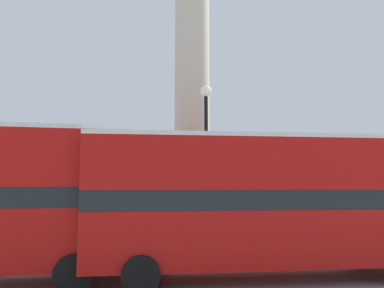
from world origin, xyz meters
The scene contains 5 objects.
ground_plane centered at (0.00, 0.00, 0.00)m, with size 200.00×200.00×0.00m, color gray.
monument_column centered at (0.00, 0.00, 4.79)m, with size 6.39×6.39×18.37m.
bus_c centered at (1.14, -6.64, 2.34)m, with size 10.73×3.25×4.22m.
equestrian_statue centered at (10.01, 3.42, 1.80)m, with size 3.52×3.14×5.89m.
street_lamp centered at (-0.06, -3.60, 3.83)m, with size 0.44×0.44×6.63m.
Camera 1 is at (-2.99, -17.58, 2.79)m, focal length 35.00 mm.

